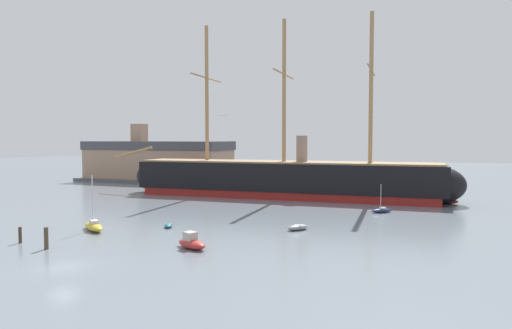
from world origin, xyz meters
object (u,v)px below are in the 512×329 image
object	(u,v)px
dinghy_mid_right	(298,227)
mooring_piling_nearest	(20,235)
mooring_piling_left_pair	(46,238)
motorboat_far_right	(448,200)
dinghy_near_centre	(168,225)
tall_ship	(284,179)
motorboat_foreground_right	(192,243)
seagull_in_flight	(223,115)
dockside_warehouse_left	(158,161)
sailboat_foreground_left	(94,226)
sailboat_alongside_stern	(382,210)
motorboat_far_left	(153,185)

from	to	relation	value
dinghy_mid_right	mooring_piling_nearest	xyz separation A→B (m)	(-25.09, -16.79, 0.50)
dinghy_mid_right	mooring_piling_left_pair	world-z (taller)	mooring_piling_left_pair
motorboat_far_right	mooring_piling_nearest	distance (m)	63.85
dinghy_near_centre	tall_ship	bearing A→B (deg)	81.96
motorboat_foreground_right	seagull_in_flight	distance (m)	17.74
mooring_piling_left_pair	dockside_warehouse_left	world-z (taller)	dockside_warehouse_left
sailboat_foreground_left	dockside_warehouse_left	bearing A→B (deg)	116.30
sailboat_foreground_left	dinghy_near_centre	xyz separation A→B (m)	(7.21, 4.83, -0.30)
dinghy_mid_right	motorboat_far_right	size ratio (longest dim) A/B	0.78
dockside_warehouse_left	motorboat_far_right	bearing A→B (deg)	-14.67
tall_ship	mooring_piling_nearest	xyz separation A→B (m)	(-14.44, -45.15, -2.70)
sailboat_foreground_left	mooring_piling_nearest	distance (m)	8.39
seagull_in_flight	motorboat_foreground_right	bearing A→B (deg)	-80.02
tall_ship	dinghy_mid_right	bearing A→B (deg)	-69.42
motorboat_foreground_right	seagull_in_flight	xyz separation A→B (m)	(-2.07, 11.79, 13.10)
mooring_piling_left_pair	seagull_in_flight	xyz separation A→B (m)	(11.07, 17.13, 12.59)
sailboat_alongside_stern	mooring_piling_nearest	distance (m)	47.14
sailboat_foreground_left	seagull_in_flight	xyz separation A→B (m)	(13.05, 8.08, 13.12)
dinghy_near_centre	sailboat_alongside_stern	distance (m)	31.17
motorboat_foreground_right	mooring_piling_nearest	world-z (taller)	mooring_piling_nearest
dinghy_near_centre	mooring_piling_nearest	distance (m)	16.16
sailboat_foreground_left	dockside_warehouse_left	distance (m)	64.41
dinghy_mid_right	mooring_piling_nearest	distance (m)	30.19
tall_ship	dockside_warehouse_left	distance (m)	45.15
tall_ship	sailboat_foreground_left	bearing A→B (deg)	-107.57
dinghy_near_centre	mooring_piling_nearest	xyz separation A→B (m)	(-9.87, -12.78, 0.58)
tall_ship	mooring_piling_nearest	distance (m)	47.48
mooring_piling_left_pair	seagull_in_flight	bearing A→B (deg)	57.12
mooring_piling_nearest	mooring_piling_left_pair	size ratio (longest dim) A/B	0.77
motorboat_far_left	motorboat_foreground_right	bearing A→B (deg)	-52.84
sailboat_alongside_stern	tall_ship	bearing A→B (deg)	148.17
sailboat_foreground_left	sailboat_alongside_stern	size ratio (longest dim) A/B	1.55
dockside_warehouse_left	mooring_piling_left_pair	bearing A→B (deg)	-65.45
motorboat_far_right	tall_ship	bearing A→B (deg)	-174.84
tall_ship	seagull_in_flight	world-z (taller)	tall_ship
sailboat_foreground_left	mooring_piling_left_pair	xyz separation A→B (m)	(1.97, -9.05, 0.53)
dinghy_near_centre	seagull_in_flight	size ratio (longest dim) A/B	1.95
dinghy_mid_right	sailboat_alongside_stern	distance (m)	18.59
motorboat_foreground_right	dockside_warehouse_left	xyz separation A→B (m)	(-43.59, 61.30, 4.53)
tall_ship	mooring_piling_left_pair	world-z (taller)	tall_ship
motorboat_far_left	dinghy_near_centre	bearing A→B (deg)	-54.24
dinghy_mid_right	mooring_piling_left_pair	xyz separation A→B (m)	(-20.45, -17.89, 0.74)
dinghy_mid_right	dockside_warehouse_left	bearing A→B (deg)	136.23
motorboat_foreground_right	motorboat_far_left	xyz separation A→B (m)	(-35.49, 46.82, 0.00)
mooring_piling_nearest	dockside_warehouse_left	xyz separation A→B (m)	(-25.81, 65.55, 4.27)
mooring_piling_nearest	mooring_piling_left_pair	xyz separation A→B (m)	(4.64, -1.10, 0.24)
sailboat_alongside_stern	motorboat_far_left	distance (m)	53.73
dinghy_near_centre	motorboat_foreground_right	bearing A→B (deg)	-47.14
tall_ship	mooring_piling_left_pair	size ratio (longest dim) A/B	31.23
dinghy_near_centre	motorboat_far_left	size ratio (longest dim) A/B	0.58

